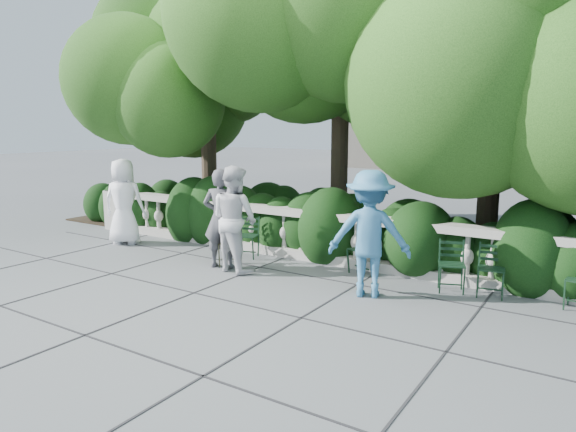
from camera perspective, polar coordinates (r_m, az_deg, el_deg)
The scene contains 13 objects.
ground at distance 8.82m, azimuth -3.55°, elevation -7.36°, with size 90.00×90.00×0.00m, color #4E5255.
balustrade at distance 10.15m, azimuth 2.45°, elevation -2.20°, with size 12.00×0.44×1.00m.
shrub_hedge at distance 11.29m, azimuth 5.52°, elevation -3.53°, with size 15.00×2.60×1.70m, color black, non-canonical shape.
tree_canopy at distance 10.94m, azimuth 9.70°, elevation 16.84°, with size 15.04×6.52×6.78m.
chair_b at distance 10.33m, azimuth -4.80°, elevation -4.79°, with size 0.44×0.48×0.84m, color black, non-canonical shape.
chair_c at distance 9.29m, azimuth 7.54°, elevation -6.53°, with size 0.44×0.48×0.84m, color black, non-canonical shape.
chair_d at distance 8.59m, azimuth 17.67°, elevation -8.29°, with size 0.44×0.48×0.84m, color black, non-canonical shape.
chair_e at distance 8.55m, azimuth 21.43°, elevation -8.62°, with size 0.44×0.48×0.84m, color black, non-canonical shape.
chair_weathered at distance 9.75m, azimuth -6.56°, elevation -5.71°, with size 0.44×0.48×0.84m, color black, non-canonical shape.
person_businessman at distance 12.03m, azimuth -17.77°, elevation 1.52°, with size 0.94×0.61×1.92m, color white.
person_woman_grey at distance 9.59m, azimuth -7.44°, elevation -0.27°, with size 0.68×0.45×1.87m, color #45454B.
person_casual_man at distance 9.36m, azimuth -5.97°, elevation -0.30°, with size 0.94×0.73×1.93m, color silver.
person_older_blue at distance 8.00m, azimuth 9.03°, elevation -1.97°, with size 1.27×0.73×1.97m, color teal.
Camera 1 is at (5.00, -6.77, 2.62)m, focal length 32.00 mm.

